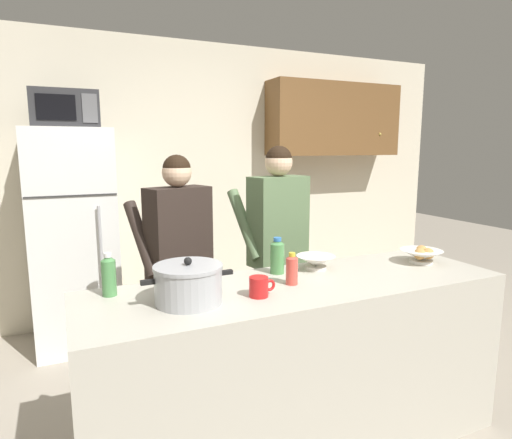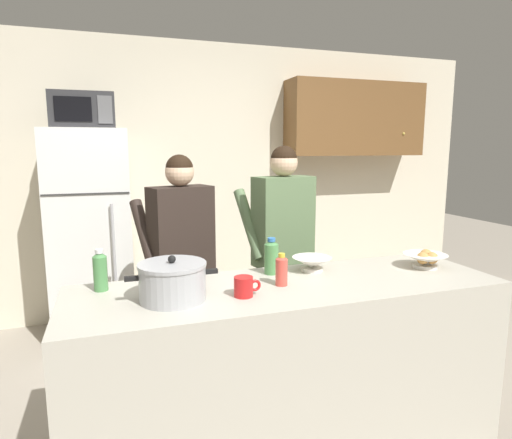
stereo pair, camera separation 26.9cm
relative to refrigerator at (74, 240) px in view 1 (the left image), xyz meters
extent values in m
cube|color=beige|center=(1.02, 0.45, 0.42)|extent=(6.00, 0.12, 2.60)
cube|color=brown|center=(2.62, 0.22, 1.02)|extent=(1.47, 0.34, 0.75)
sphere|color=gold|center=(3.10, 0.05, 0.87)|extent=(0.03, 0.03, 0.03)
cube|color=#BCB7A8|center=(1.02, -1.85, -0.42)|extent=(2.23, 0.68, 0.92)
cube|color=white|center=(0.00, 0.00, 0.00)|extent=(0.64, 0.64, 1.76)
cube|color=#333333|center=(0.00, -0.32, 0.39)|extent=(0.63, 0.01, 0.01)
cylinder|color=#B2B2B7|center=(0.18, -0.35, -0.09)|extent=(0.02, 0.02, 0.79)
cube|color=#2D2D30|center=(0.00, -0.02, 1.02)|extent=(0.48, 0.36, 0.28)
cube|color=black|center=(-0.06, -0.20, 1.02)|extent=(0.26, 0.01, 0.18)
cube|color=#59595B|center=(0.17, -0.20, 1.02)|extent=(0.11, 0.01, 0.21)
cylinder|color=#33384C|center=(0.66, -1.02, -0.50)|extent=(0.11, 0.11, 0.76)
cylinder|color=#33384C|center=(0.53, -1.06, -0.50)|extent=(0.11, 0.11, 0.76)
cube|color=#2D231E|center=(0.60, -1.04, 0.19)|extent=(0.44, 0.31, 0.60)
sphere|color=beige|center=(0.60, -1.04, 0.58)|extent=(0.18, 0.18, 0.18)
sphere|color=black|center=(0.60, -1.04, 0.60)|extent=(0.18, 0.18, 0.18)
cylinder|color=#2D231E|center=(0.75, -0.87, 0.17)|extent=(0.18, 0.37, 0.47)
cylinder|color=#2D231E|center=(0.37, -0.99, 0.17)|extent=(0.18, 0.37, 0.47)
cylinder|color=black|center=(1.38, -1.04, -0.48)|extent=(0.11, 0.11, 0.79)
cylinder|color=black|center=(1.24, -1.06, -0.48)|extent=(0.11, 0.11, 0.79)
cube|color=#59724C|center=(1.31, -1.05, 0.22)|extent=(0.44, 0.28, 0.63)
sphere|color=beige|center=(1.31, -1.05, 0.63)|extent=(0.19, 0.19, 0.19)
sphere|color=black|center=(1.31, -1.05, 0.65)|extent=(0.18, 0.18, 0.18)
cylinder|color=#59724C|center=(1.49, -0.89, 0.20)|extent=(0.15, 0.38, 0.48)
cylinder|color=#59724C|center=(1.08, -0.97, 0.20)|extent=(0.15, 0.38, 0.48)
cylinder|color=#ADAFB5|center=(0.42, -1.89, 0.12)|extent=(0.30, 0.30, 0.16)
cylinder|color=#ADAFB5|center=(0.42, -1.89, 0.21)|extent=(0.31, 0.31, 0.02)
sphere|color=black|center=(0.42, -1.89, 0.23)|extent=(0.04, 0.04, 0.04)
cube|color=black|center=(0.24, -1.89, 0.16)|extent=(0.06, 0.02, 0.02)
cube|color=black|center=(0.60, -1.89, 0.16)|extent=(0.06, 0.02, 0.02)
cylinder|color=red|center=(0.74, -1.95, 0.09)|extent=(0.09, 0.09, 0.10)
torus|color=red|center=(0.80, -1.95, 0.09)|extent=(0.06, 0.01, 0.06)
cylinder|color=white|center=(1.89, -1.81, 0.05)|extent=(0.14, 0.14, 0.02)
cone|color=white|center=(1.89, -1.81, 0.09)|extent=(0.25, 0.25, 0.06)
sphere|color=tan|center=(1.85, -1.83, 0.11)|extent=(0.07, 0.07, 0.07)
sphere|color=tan|center=(1.92, -1.78, 0.11)|extent=(0.07, 0.07, 0.07)
sphere|color=tan|center=(1.91, -1.85, 0.11)|extent=(0.07, 0.07, 0.07)
cylinder|color=white|center=(1.24, -1.66, 0.05)|extent=(0.12, 0.12, 0.02)
cone|color=white|center=(1.24, -1.66, 0.09)|extent=(0.22, 0.22, 0.06)
cylinder|color=#4C8C4C|center=(0.11, -1.64, 0.13)|extent=(0.07, 0.07, 0.17)
cone|color=#4C8C4C|center=(0.11, -1.64, 0.22)|extent=(0.07, 0.07, 0.03)
cylinder|color=white|center=(0.11, -1.64, 0.24)|extent=(0.04, 0.04, 0.02)
cylinder|color=#D84C3F|center=(0.97, -1.85, 0.11)|extent=(0.06, 0.06, 0.14)
cone|color=#D84C3F|center=(0.97, -1.85, 0.19)|extent=(0.06, 0.06, 0.02)
cylinder|color=gold|center=(0.97, -1.85, 0.20)|extent=(0.03, 0.03, 0.02)
cylinder|color=#4C8C4C|center=(1.00, -1.64, 0.12)|extent=(0.08, 0.08, 0.17)
cone|color=#4C8C4C|center=(1.00, -1.64, 0.22)|extent=(0.08, 0.08, 0.03)
cylinder|color=#3372BF|center=(1.00, -1.64, 0.23)|extent=(0.04, 0.04, 0.02)
camera|label=1|loc=(-0.08, -3.72, 0.73)|focal=30.44mm
camera|label=2|loc=(0.17, -3.82, 0.73)|focal=30.44mm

